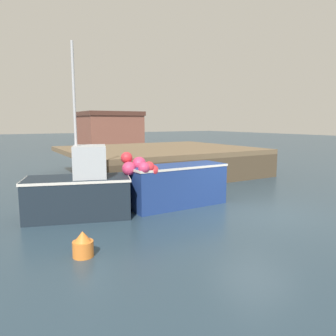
% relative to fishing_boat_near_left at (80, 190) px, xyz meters
% --- Properties ---
extents(ground, '(120.00, 160.00, 0.10)m').
position_rel_fishing_boat_near_left_xyz_m(ground, '(5.04, -2.50, -0.90)').
color(ground, '#283D4C').
extents(pier, '(10.07, 8.34, 1.50)m').
position_rel_fishing_boat_near_left_xyz_m(pier, '(6.15, 5.62, 0.41)').
color(pier, brown).
rests_on(pier, ground).
extents(fishing_boat_near_left, '(3.47, 2.37, 5.30)m').
position_rel_fishing_boat_near_left_xyz_m(fishing_boat_near_left, '(0.00, 0.00, 0.00)').
color(fishing_boat_near_left, '#19232D').
rests_on(fishing_boat_near_left, ground).
extents(fishing_boat_near_right, '(3.80, 1.30, 1.97)m').
position_rel_fishing_boat_near_left_xyz_m(fishing_boat_near_right, '(3.26, -0.40, -0.03)').
color(fishing_boat_near_right, navy).
rests_on(fishing_boat_near_right, ground).
extents(warehouse, '(6.74, 6.71, 4.18)m').
position_rel_fishing_boat_near_left_xyz_m(warehouse, '(11.20, 27.80, 1.26)').
color(warehouse, brown).
rests_on(warehouse, ground).
extents(mooring_buoy_foreground, '(0.46, 0.46, 0.58)m').
position_rel_fishing_boat_near_left_xyz_m(mooring_buoy_foreground, '(-0.78, -3.02, -0.59)').
color(mooring_buoy_foreground, orange).
rests_on(mooring_buoy_foreground, ground).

